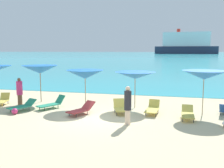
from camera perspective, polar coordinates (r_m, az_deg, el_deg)
ground_plane at (r=21.76m, az=4.57°, el=-1.28°), size 50.00×100.00×0.30m
ocean_water at (r=237.81m, az=12.93°, el=6.79°), size 650.00×440.00×0.02m
umbrella_1 at (r=16.19m, az=-16.20°, el=3.22°), size 2.24×2.24×2.32m
umbrella_2 at (r=14.27m, az=-6.19°, el=2.19°), size 2.24×2.24×2.15m
umbrella_3 at (r=14.03m, az=5.33°, el=1.97°), size 2.43×2.43×2.05m
umbrella_4 at (r=13.18m, az=20.37°, el=1.93°), size 2.22×2.22×2.26m
lounge_chair_0 at (r=14.33m, az=-19.86°, el=-4.71°), size 1.10×1.63×0.56m
lounge_chair_1 at (r=16.44m, az=-23.83°, el=-3.38°), size 0.88×1.36×0.64m
lounge_chair_3 at (r=12.98m, az=1.90°, el=-5.39°), size 1.02×1.43×0.68m
lounge_chair_4 at (r=12.45m, az=16.98°, el=-6.51°), size 0.58×1.51×0.56m
lounge_chair_5 at (r=12.84m, az=-7.04°, el=-5.74°), size 1.22×1.67×0.60m
lounge_chair_6 at (r=13.08m, az=9.28°, el=-5.56°), size 0.69×1.53×0.64m
lounge_chair_9 at (r=14.50m, az=-13.62°, el=-4.35°), size 1.26×1.70×0.67m
beachgoer_0 at (r=15.85m, az=-20.44°, el=-1.48°), size 0.35×0.35×1.63m
beachgoer_1 at (r=10.95m, az=3.64°, el=-4.66°), size 0.32×0.32×1.72m
beach_ball at (r=13.76m, az=-21.44°, el=-5.84°), size 0.31×0.31×0.31m
cruise_ship at (r=236.84m, az=16.58°, el=8.75°), size 55.02×12.28×22.35m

